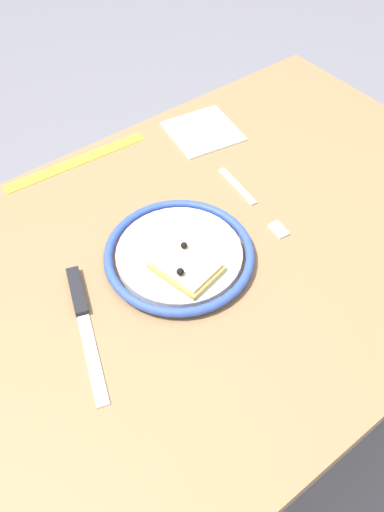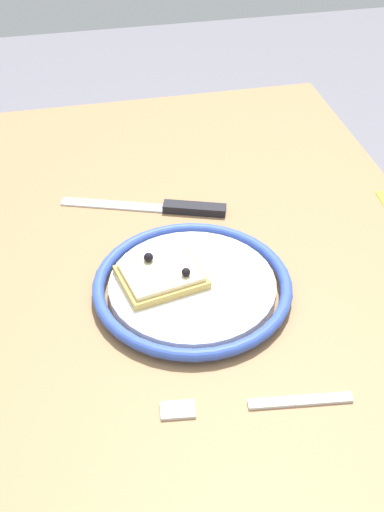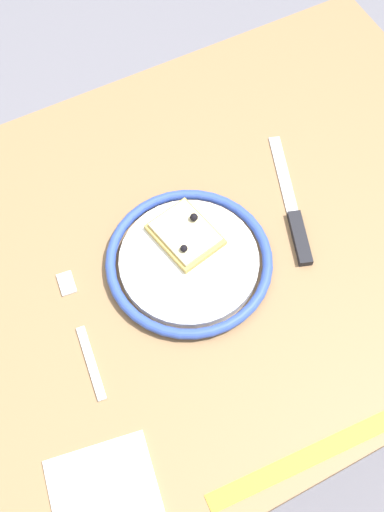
{
  "view_description": "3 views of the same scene",
  "coord_description": "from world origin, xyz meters",
  "px_view_note": "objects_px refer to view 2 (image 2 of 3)",
  "views": [
    {
      "loc": [
        0.36,
        0.43,
        1.44
      ],
      "look_at": [
        0.03,
        0.01,
        0.81
      ],
      "focal_mm": 36.73,
      "sensor_mm": 36.0,
      "label": 1
    },
    {
      "loc": [
        -0.56,
        0.12,
        1.34
      ],
      "look_at": [
        0.06,
        -0.02,
        0.82
      ],
      "focal_mm": 47.1,
      "sensor_mm": 36.0,
      "label": 2
    },
    {
      "loc": [
        -0.16,
        -0.4,
        1.62
      ],
      "look_at": [
        0.04,
        -0.01,
        0.8
      ],
      "focal_mm": 45.16,
      "sensor_mm": 36.0,
      "label": 3
    }
  ],
  "objects_px": {
    "dining_table": "(187,372)",
    "knife": "(172,208)",
    "pizza_slice_near": "(161,275)",
    "fork": "(255,404)",
    "plate": "(192,286)"
  },
  "relations": [
    {
      "from": "dining_table",
      "to": "knife",
      "type": "bearing_deg",
      "value": -6.17
    },
    {
      "from": "knife",
      "to": "pizza_slice_near",
      "type": "bearing_deg",
      "value": 164.98
    },
    {
      "from": "dining_table",
      "to": "knife",
      "type": "distance_m",
      "value": 0.24
    },
    {
      "from": "knife",
      "to": "dining_table",
      "type": "bearing_deg",
      "value": 173.83
    },
    {
      "from": "pizza_slice_near",
      "to": "fork",
      "type": "height_order",
      "value": "pizza_slice_near"
    },
    {
      "from": "fork",
      "to": "pizza_slice_near",
      "type": "bearing_deg",
      "value": 17.76
    },
    {
      "from": "fork",
      "to": "plate",
      "type": "bearing_deg",
      "value": 8.27
    },
    {
      "from": "dining_table",
      "to": "pizza_slice_near",
      "type": "relative_size",
      "value": 10.19
    },
    {
      "from": "dining_table",
      "to": "plate",
      "type": "xyz_separation_m",
      "value": [
        0.04,
        -0.01,
        0.11
      ]
    },
    {
      "from": "dining_table",
      "to": "fork",
      "type": "height_order",
      "value": "fork"
    },
    {
      "from": "dining_table",
      "to": "pizza_slice_near",
      "type": "xyz_separation_m",
      "value": [
        0.05,
        0.02,
        0.13
      ]
    },
    {
      "from": "dining_table",
      "to": "pizza_slice_near",
      "type": "distance_m",
      "value": 0.14
    },
    {
      "from": "pizza_slice_near",
      "to": "fork",
      "type": "xyz_separation_m",
      "value": [
        -0.2,
        -0.06,
        -0.02
      ]
    },
    {
      "from": "dining_table",
      "to": "fork",
      "type": "bearing_deg",
      "value": -163.95
    },
    {
      "from": "plate",
      "to": "fork",
      "type": "relative_size",
      "value": 1.22
    }
  ]
}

